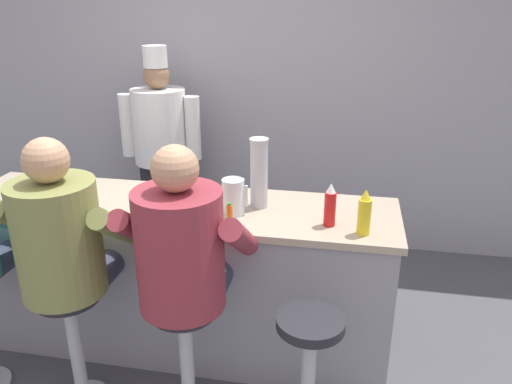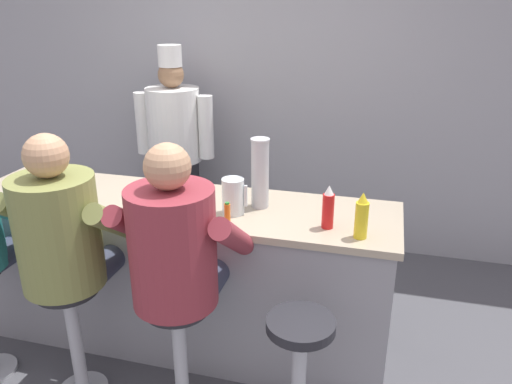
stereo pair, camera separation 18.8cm
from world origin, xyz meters
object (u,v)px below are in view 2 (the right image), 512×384
at_px(water_pitcher_clear, 233,196).
at_px(diner_seated_olive, 64,237).
at_px(cup_stack_steel, 260,173).
at_px(mustard_bottle_yellow, 362,217).
at_px(breakfast_plate, 174,216).
at_px(empty_stool_round, 299,362).
at_px(coffee_mug_tan, 153,196).
at_px(cook_in_whites_near, 175,142).
at_px(hot_sauce_bottle_orange, 227,214).
at_px(diner_seated_maroon, 176,252).
at_px(ketchup_bottle_red, 328,208).
at_px(cereal_bowl, 31,199).

relative_size(water_pitcher_clear, diner_seated_olive, 0.14).
relative_size(cup_stack_steel, diner_seated_olive, 0.27).
bearing_deg(diner_seated_olive, mustard_bottle_yellow, 14.24).
height_order(breakfast_plate, empty_stool_round, breakfast_plate).
height_order(coffee_mug_tan, cup_stack_steel, cup_stack_steel).
xyz_separation_m(mustard_bottle_yellow, cook_in_whites_near, (-1.61, 1.41, -0.12)).
xyz_separation_m(hot_sauce_bottle_orange, water_pitcher_clear, (-0.01, 0.15, 0.04)).
bearing_deg(hot_sauce_bottle_orange, diner_seated_olive, -155.57).
bearing_deg(diner_seated_maroon, cook_in_whites_near, 113.79).
xyz_separation_m(breakfast_plate, empty_stool_round, (0.78, -0.38, -0.50)).
xyz_separation_m(breakfast_plate, diner_seated_maroon, (0.16, -0.34, -0.02)).
bearing_deg(coffee_mug_tan, water_pitcher_clear, -0.95).
bearing_deg(cup_stack_steel, diner_seated_maroon, -111.78).
bearing_deg(empty_stool_round, ketchup_bottle_red, 84.69).
bearing_deg(cook_in_whites_near, diner_seated_maroon, -66.21).
bearing_deg(ketchup_bottle_red, diner_seated_olive, -160.90).
bearing_deg(ketchup_bottle_red, mustard_bottle_yellow, -22.90).
relative_size(coffee_mug_tan, cook_in_whites_near, 0.07).
xyz_separation_m(mustard_bottle_yellow, diner_seated_maroon, (-0.83, -0.37, -0.12)).
relative_size(coffee_mug_tan, empty_stool_round, 0.17).
distance_m(mustard_bottle_yellow, water_pitcher_clear, 0.71).
relative_size(cereal_bowl, cook_in_whites_near, 0.09).
height_order(cup_stack_steel, diner_seated_maroon, diner_seated_maroon).
distance_m(cereal_bowl, diner_seated_olive, 0.55).
distance_m(coffee_mug_tan, diner_seated_olive, 0.56).
relative_size(mustard_bottle_yellow, hot_sauce_bottle_orange, 1.94).
bearing_deg(cereal_bowl, cook_in_whites_near, 79.43).
relative_size(cereal_bowl, diner_seated_olive, 0.11).
xyz_separation_m(coffee_mug_tan, cook_in_whites_near, (-0.42, 1.28, -0.05)).
xyz_separation_m(water_pitcher_clear, cook_in_whites_near, (-0.91, 1.28, -0.11)).
xyz_separation_m(hot_sauce_bottle_orange, coffee_mug_tan, (-0.50, 0.15, -0.01)).
xyz_separation_m(coffee_mug_tan, diner_seated_maroon, (0.36, -0.50, -0.06)).
height_order(mustard_bottle_yellow, hot_sauce_bottle_orange, mustard_bottle_yellow).
bearing_deg(empty_stool_round, diner_seated_olive, 178.35).
bearing_deg(diner_seated_maroon, mustard_bottle_yellow, 23.80).
bearing_deg(breakfast_plate, cereal_bowl, -178.98).
bearing_deg(hot_sauce_bottle_orange, cook_in_whites_near, 122.91).
height_order(ketchup_bottle_red, diner_seated_maroon, diner_seated_maroon).
bearing_deg(hot_sauce_bottle_orange, water_pitcher_clear, 95.19).
xyz_separation_m(water_pitcher_clear, diner_seated_olive, (-0.74, -0.49, -0.11)).
bearing_deg(empty_stool_round, diner_seated_maroon, 176.70).
bearing_deg(breakfast_plate, coffee_mug_tan, 141.14).
distance_m(empty_stool_round, cook_in_whites_near, 2.34).
bearing_deg(empty_stool_round, mustard_bottle_yellow, 61.53).
distance_m(water_pitcher_clear, cup_stack_steel, 0.20).
distance_m(ketchup_bottle_red, empty_stool_round, 0.77).
bearing_deg(ketchup_bottle_red, hot_sauce_bottle_orange, -169.39).
xyz_separation_m(ketchup_bottle_red, empty_stool_round, (-0.04, -0.47, -0.60)).
relative_size(ketchup_bottle_red, mustard_bottle_yellow, 0.97).
height_order(cereal_bowl, diner_seated_olive, diner_seated_olive).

